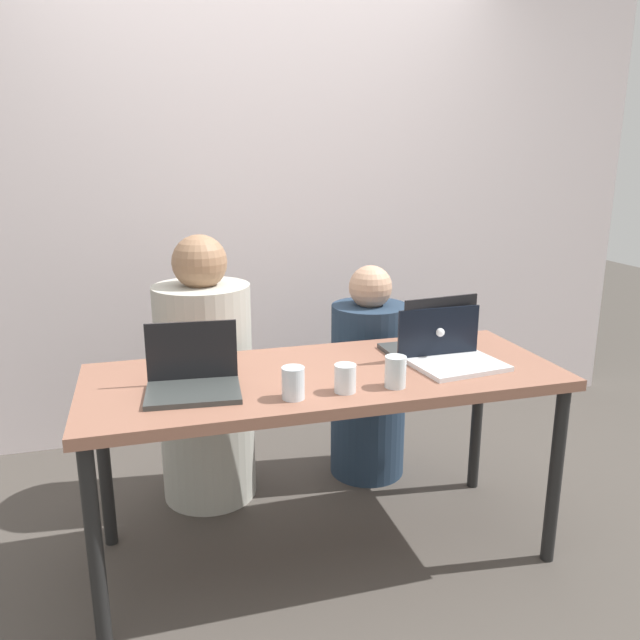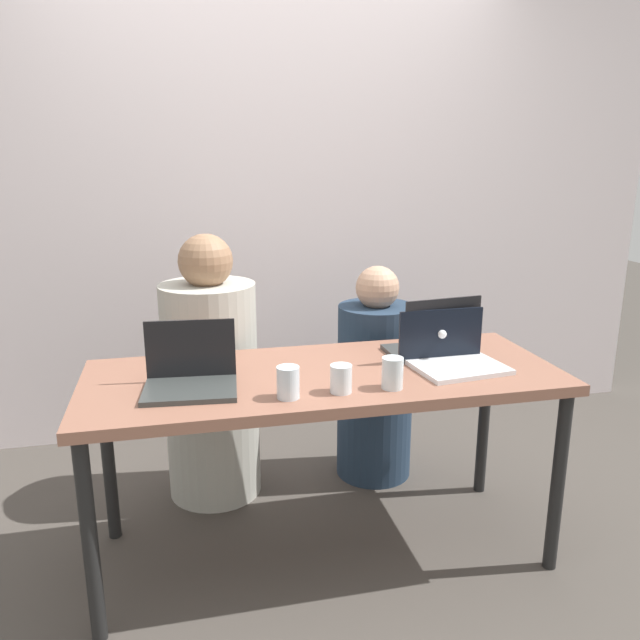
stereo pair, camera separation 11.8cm
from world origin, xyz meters
name	(u,v)px [view 1 (the left image)]	position (x,y,z in m)	size (l,w,h in m)	color
ground_plane	(325,550)	(0.00, 0.00, 0.00)	(12.00, 12.00, 0.00)	#47413B
back_wall	(258,204)	(0.00, 1.29, 1.26)	(4.50, 0.10, 2.52)	silver
desk	(325,390)	(0.00, 0.00, 0.68)	(1.73, 0.68, 0.75)	#8B5B47
person_on_left	(206,385)	(-0.39, 0.57, 0.53)	(0.48, 0.48, 1.20)	#B4B3A6
person_on_right	(368,384)	(0.39, 0.57, 0.46)	(0.39, 0.39, 1.03)	#23354A
laptop_front_left	(193,377)	(-0.48, -0.06, 0.80)	(0.33, 0.27, 0.22)	#373A39
laptop_front_right	(451,350)	(0.49, -0.04, 0.80)	(0.35, 0.30, 0.24)	silver
laptop_back_right	(430,343)	(0.46, 0.09, 0.80)	(0.34, 0.24, 0.21)	#353939
water_glass_center	(345,380)	(0.01, -0.21, 0.79)	(0.07, 0.07, 0.10)	white
water_glass_right	(395,374)	(0.19, -0.21, 0.80)	(0.07, 0.07, 0.11)	silver
water_glass_left	(293,385)	(-0.17, -0.22, 0.80)	(0.08, 0.08, 0.11)	silver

